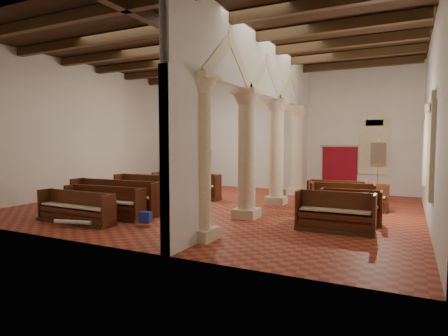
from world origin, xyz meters
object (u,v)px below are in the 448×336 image
pipe_organ (191,161)px  nave_pew_0 (75,213)px  lectern (199,178)px  aisle_pew_0 (335,218)px  processional_banner (377,179)px

pipe_organ → nave_pew_0: size_ratio=1.56×
lectern → aisle_pew_0: (8.49, -7.30, -0.11)m
processional_banner → pipe_organ: bearing=-178.9°
nave_pew_0 → lectern: bearing=99.5°
pipe_organ → nave_pew_0: 10.23m
nave_pew_0 → aisle_pew_0: aisle_pew_0 is taller
aisle_pew_0 → nave_pew_0: bearing=-162.4°
lectern → aisle_pew_0: size_ratio=0.55×
processional_banner → aisle_pew_0: 7.17m
lectern → nave_pew_0: (1.29, -9.68, -0.16)m
pipe_organ → lectern: 1.17m
pipe_organ → lectern: pipe_organ is taller
nave_pew_0 → pipe_organ: bearing=103.0°
processional_banner → aisle_pew_0: bearing=-90.8°
aisle_pew_0 → processional_banner: bearing=84.7°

